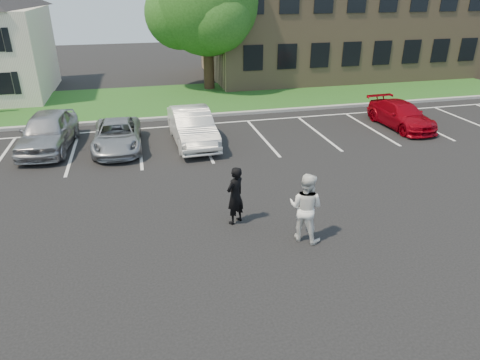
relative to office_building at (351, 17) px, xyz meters
name	(u,v)px	position (x,y,z in m)	size (l,w,h in m)	color
ground_plane	(248,234)	(-14.00, -21.99, -4.16)	(90.00, 90.00, 0.00)	black
curb	(191,116)	(-14.00, -9.99, -4.08)	(40.00, 0.30, 0.15)	gray
grass_strip	(182,99)	(-14.00, -5.99, -4.12)	(44.00, 8.00, 0.08)	#224E1B
stall_lines	(229,133)	(-12.60, -13.04, -4.15)	(34.00, 5.36, 0.01)	silver
office_building	(351,17)	(0.00, 0.00, 0.00)	(22.40, 10.40, 8.30)	#8C7253
tree	(208,4)	(-11.76, -3.42, 1.19)	(7.80, 7.20, 8.80)	black
man_black_suit	(235,196)	(-14.21, -21.27, -3.26)	(0.65, 0.43, 1.79)	black
man_white_shirt	(306,207)	(-12.55, -22.61, -3.17)	(0.96, 0.75, 1.99)	white
car_silver_west	(48,131)	(-20.56, -13.22, -3.36)	(1.90, 4.71, 1.61)	#A8A8AE
car_silver_minivan	(117,135)	(-17.70, -13.90, -3.56)	(1.98, 4.28, 1.19)	#9FA0A5
car_white_sedan	(192,127)	(-14.46, -13.98, -3.39)	(1.63, 4.69, 1.54)	silver
car_red_compact	(401,115)	(-4.07, -14.09, -3.54)	(1.72, 4.23, 1.23)	#9C0411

